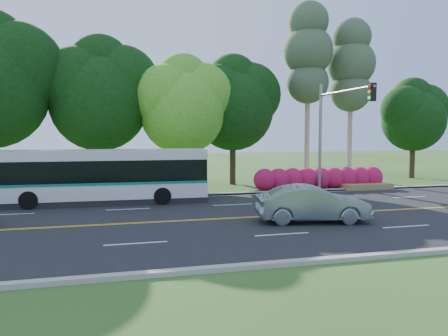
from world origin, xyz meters
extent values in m
plane|color=#324C19|center=(0.00, 0.00, 0.00)|extent=(120.00, 120.00, 0.00)
cube|color=black|center=(0.00, 0.00, 0.01)|extent=(60.00, 14.00, 0.02)
cube|color=#9F9A90|center=(0.00, 7.15, 0.07)|extent=(60.00, 0.30, 0.15)
cube|color=#9F9A90|center=(0.00, -7.15, 0.07)|extent=(60.00, 0.30, 0.15)
cube|color=#324C19|center=(0.00, 9.00, 0.05)|extent=(60.00, 4.00, 0.10)
cube|color=gold|center=(0.00, -0.08, 0.02)|extent=(57.00, 0.10, 0.00)
cube|color=gold|center=(0.00, 0.08, 0.02)|extent=(57.00, 0.10, 0.00)
cube|color=silver|center=(-6.00, -3.50, 0.02)|extent=(2.20, 0.12, 0.00)
cube|color=silver|center=(-0.50, -3.50, 0.02)|extent=(2.20, 0.12, 0.00)
cube|color=silver|center=(5.00, -3.50, 0.02)|extent=(2.20, 0.12, 0.00)
cube|color=silver|center=(-11.50, 3.50, 0.02)|extent=(2.20, 0.12, 0.00)
cube|color=silver|center=(-6.00, 3.50, 0.02)|extent=(2.20, 0.12, 0.00)
cube|color=silver|center=(-0.50, 3.50, 0.02)|extent=(2.20, 0.12, 0.00)
cube|color=silver|center=(5.00, 3.50, 0.02)|extent=(2.20, 0.12, 0.00)
cube|color=silver|center=(10.50, 3.50, 0.02)|extent=(2.20, 0.12, 0.00)
cube|color=silver|center=(0.00, 6.85, 0.02)|extent=(57.00, 0.12, 0.00)
cube|color=silver|center=(0.00, -6.85, 0.02)|extent=(57.00, 0.12, 0.00)
sphere|color=black|center=(-12.38, 11.30, 7.92)|extent=(5.76, 5.76, 5.76)
cylinder|color=black|center=(-7.50, 12.00, 1.80)|extent=(0.44, 0.44, 3.60)
sphere|color=black|center=(-7.50, 12.00, 5.91)|extent=(6.60, 6.60, 6.60)
sphere|color=black|center=(-6.02, 12.30, 7.23)|extent=(5.28, 5.28, 5.28)
sphere|color=black|center=(-8.82, 11.80, 7.06)|extent=(4.95, 4.95, 4.95)
sphere|color=black|center=(-7.40, 12.40, 8.38)|extent=(4.29, 4.29, 4.29)
cylinder|color=black|center=(-2.00, 11.00, 1.62)|extent=(0.44, 0.44, 3.24)
sphere|color=#45951E|center=(-2.00, 11.00, 5.27)|extent=(5.80, 5.80, 5.80)
sphere|color=#45951E|center=(-0.69, 11.30, 6.43)|extent=(4.64, 4.64, 4.64)
sphere|color=#45951E|center=(-3.16, 10.80, 6.29)|extent=(4.35, 4.35, 4.35)
sphere|color=#45951E|center=(-1.90, 11.40, 7.45)|extent=(3.77, 3.77, 3.77)
cylinder|color=black|center=(2.00, 12.50, 1.71)|extent=(0.44, 0.44, 3.42)
sphere|color=black|center=(2.00, 12.50, 5.52)|extent=(6.00, 6.00, 6.00)
sphere|color=black|center=(3.35, 12.80, 6.72)|extent=(4.80, 4.80, 4.80)
sphere|color=black|center=(0.80, 12.30, 6.57)|extent=(4.50, 4.50, 4.50)
sphere|color=black|center=(2.10, 12.90, 7.77)|extent=(3.90, 3.90, 3.90)
cylinder|color=#ADA08C|center=(8.00, 12.50, 4.90)|extent=(0.40, 0.40, 9.80)
sphere|color=#415B38|center=(8.00, 12.50, 7.70)|extent=(3.23, 3.23, 3.23)
sphere|color=#415B38|center=(8.00, 12.50, 10.08)|extent=(3.80, 3.80, 3.80)
sphere|color=#415B38|center=(8.00, 12.50, 12.32)|extent=(3.04, 3.04, 3.04)
cylinder|color=#ADA08C|center=(12.00, 13.00, 4.55)|extent=(0.40, 0.40, 9.10)
sphere|color=#415B38|center=(12.00, 13.00, 7.15)|extent=(3.23, 3.23, 3.23)
sphere|color=#415B38|center=(12.00, 13.00, 9.36)|extent=(3.80, 3.80, 3.80)
sphere|color=#415B38|center=(12.00, 13.00, 11.44)|extent=(3.04, 3.04, 3.04)
cylinder|color=black|center=(18.00, 13.00, 1.53)|extent=(0.44, 0.44, 3.06)
sphere|color=black|center=(18.00, 13.00, 4.88)|extent=(5.20, 5.20, 5.20)
sphere|color=black|center=(19.17, 13.30, 5.92)|extent=(4.16, 4.16, 4.16)
sphere|color=black|center=(16.96, 12.80, 5.79)|extent=(3.90, 3.90, 3.90)
sphere|color=black|center=(18.10, 13.40, 6.83)|extent=(3.38, 3.38, 3.38)
sphere|color=maroon|center=(3.00, 8.20, 0.75)|extent=(1.50, 1.50, 1.50)
sphere|color=maroon|center=(4.00, 8.20, 0.75)|extent=(1.50, 1.50, 1.50)
sphere|color=maroon|center=(5.00, 8.20, 0.75)|extent=(1.50, 1.50, 1.50)
sphere|color=maroon|center=(6.00, 8.20, 0.75)|extent=(1.50, 1.50, 1.50)
sphere|color=maroon|center=(7.00, 8.20, 0.75)|extent=(1.50, 1.50, 1.50)
sphere|color=maroon|center=(8.00, 8.20, 0.75)|extent=(1.50, 1.50, 1.50)
sphere|color=maroon|center=(9.00, 8.20, 0.75)|extent=(1.50, 1.50, 1.50)
sphere|color=maroon|center=(10.00, 8.20, 0.75)|extent=(1.50, 1.50, 1.50)
sphere|color=maroon|center=(11.00, 8.20, 0.75)|extent=(1.50, 1.50, 1.50)
cube|color=olive|center=(10.00, 7.40, 0.20)|extent=(3.50, 1.40, 0.40)
cylinder|color=gray|center=(6.50, 7.30, 3.50)|extent=(0.20, 0.20, 7.00)
cylinder|color=gray|center=(6.50, 4.30, 6.30)|extent=(0.14, 6.00, 0.14)
cube|color=black|center=(6.50, 1.50, 6.00)|extent=(0.32, 0.28, 0.95)
sphere|color=red|center=(6.33, 1.50, 6.30)|extent=(0.18, 0.18, 0.18)
sphere|color=yellow|center=(6.33, 1.50, 6.00)|extent=(0.18, 0.18, 0.18)
sphere|color=#19D833|center=(6.33, 1.50, 5.70)|extent=(0.18, 0.18, 0.18)
cube|color=silver|center=(-7.26, 5.69, 0.81)|extent=(11.27, 2.77, 0.93)
cube|color=black|center=(-7.26, 5.69, 1.85)|extent=(11.22, 2.81, 1.16)
cube|color=silver|center=(-7.26, 5.69, 2.69)|extent=(11.27, 2.77, 0.52)
cube|color=#0C705B|center=(-7.26, 5.69, 1.22)|extent=(11.22, 2.82, 0.13)
cube|color=black|center=(-7.26, 5.69, 0.18)|extent=(11.27, 2.68, 0.33)
cylinder|color=black|center=(-10.88, 4.71, 0.49)|extent=(0.94, 0.29, 0.93)
cylinder|color=black|center=(-10.80, 6.94, 0.49)|extent=(0.94, 0.29, 0.93)
cylinder|color=black|center=(-4.16, 4.47, 0.49)|extent=(0.94, 0.29, 0.93)
cylinder|color=black|center=(-4.08, 6.70, 0.49)|extent=(0.94, 0.29, 0.93)
imported|color=slate|center=(1.64, -1.69, 0.82)|extent=(5.07, 2.58, 1.59)
camera|label=1|loc=(-6.75, -18.85, 3.94)|focal=35.00mm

